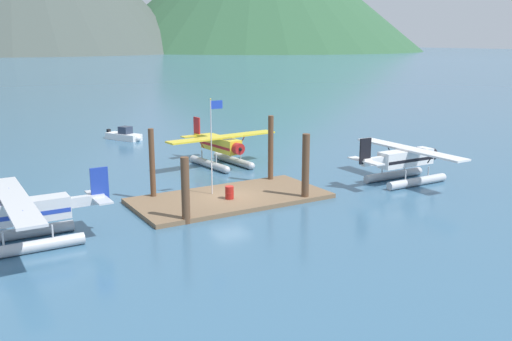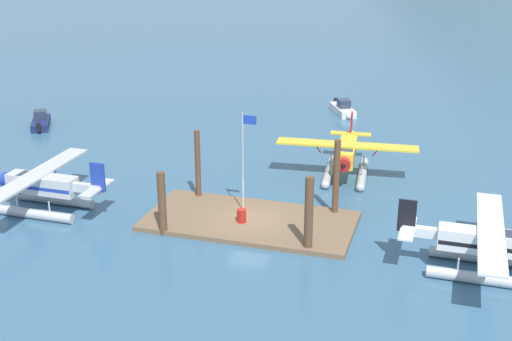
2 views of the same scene
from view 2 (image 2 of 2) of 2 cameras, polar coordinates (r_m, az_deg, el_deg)
The scene contains 13 objects.
ground_plane at distance 43.38m, azimuth -0.53°, elevation -4.45°, with size 1200.00×1200.00×0.00m, color #38607F.
dock_platform at distance 43.32m, azimuth -0.53°, elevation -4.27°, with size 13.32×6.51×0.30m, color brown.
piling_near_left at distance 41.49m, azimuth -7.93°, elevation -2.78°, with size 0.50×0.50×4.08m, color brown.
piling_near_right at distance 39.01m, azimuth 4.48°, elevation -3.74°, with size 0.51×0.51×4.66m, color brown.
piling_far_left at distance 46.20m, azimuth -4.93°, elevation 0.43°, with size 0.38×0.38×5.00m, color brown.
piling_far_right at distance 43.70m, azimuth 6.78°, elevation -0.68°, with size 0.41×0.41×5.23m, color brown.
flagpole at distance 42.94m, azimuth -0.97°, elevation 1.62°, with size 0.95×0.10×6.67m.
fuel_drum at distance 42.66m, azimuth -1.23°, elevation -3.82°, with size 0.62×0.62×0.88m.
seaplane_silver_port_aft at distance 46.67m, azimuth -17.56°, elevation -1.50°, with size 7.98×10.40×3.84m.
seaplane_yellow_bow_right at distance 50.90m, azimuth 7.64°, elevation 1.14°, with size 10.48×7.96×3.84m.
seaplane_white_stbd_aft at distance 38.90m, azimuth 18.64°, elevation -6.14°, with size 7.98×10.40×3.84m.
boat_white_open_north at distance 67.92m, azimuth 7.36°, elevation 5.16°, with size 3.29×4.45×1.50m.
boat_navy_open_west at distance 66.38m, azimuth -17.69°, elevation 3.98°, with size 3.35×4.42×1.50m.
Camera 2 is at (11.73, -37.51, 18.35)m, focal length 47.43 mm.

